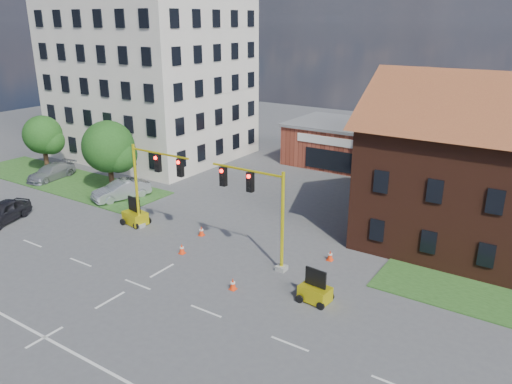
% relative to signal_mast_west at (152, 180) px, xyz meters
% --- Properties ---
extents(ground, '(120.00, 120.00, 0.00)m').
position_rel_signal_mast_west_xyz_m(ground, '(4.36, -6.00, -3.92)').
color(ground, '#49494C').
rests_on(ground, ground).
extents(grass_verge_nw, '(22.00, 6.00, 0.08)m').
position_rel_signal_mast_west_xyz_m(grass_verge_nw, '(-15.64, 4.00, -3.88)').
color(grass_verge_nw, '#24481B').
rests_on(grass_verge_nw, ground).
extents(grass_verge_ne, '(14.00, 4.00, 0.08)m').
position_rel_signal_mast_west_xyz_m(grass_verge_ne, '(22.36, 3.00, -3.88)').
color(grass_verge_ne, '#24481B').
rests_on(grass_verge_ne, ground).
extents(lane_markings, '(60.00, 36.00, 0.01)m').
position_rel_signal_mast_west_xyz_m(lane_markings, '(4.36, -9.00, -3.91)').
color(lane_markings, silver).
rests_on(lane_markings, ground).
extents(office_block, '(18.40, 15.40, 20.60)m').
position_rel_signal_mast_west_xyz_m(office_block, '(-15.64, 15.91, 6.39)').
color(office_block, beige).
rests_on(office_block, ground).
extents(brick_shop, '(12.40, 8.40, 4.30)m').
position_rel_signal_mast_west_xyz_m(brick_shop, '(4.36, 23.99, -1.76)').
color(brick_shop, maroon).
rests_on(brick_shop, ground).
extents(tree_large, '(7.72, 7.35, 9.33)m').
position_rel_signal_mast_west_xyz_m(tree_large, '(11.23, 21.08, 1.49)').
color(tree_large, '#372414').
rests_on(tree_large, ground).
extents(tree_nw_front, '(4.70, 4.48, 6.24)m').
position_rel_signal_mast_west_xyz_m(tree_nw_front, '(-9.42, 4.58, -0.09)').
color(tree_nw_front, '#372414').
rests_on(tree_nw_front, ground).
extents(tree_nw_rear, '(3.91, 3.72, 5.58)m').
position_rel_signal_mast_west_xyz_m(tree_nw_rear, '(-19.46, 5.08, -0.37)').
color(tree_nw_rear, '#372414').
rests_on(tree_nw_rear, ground).
extents(signal_mast_west, '(5.30, 0.60, 6.20)m').
position_rel_signal_mast_west_xyz_m(signal_mast_west, '(0.00, 0.00, 0.00)').
color(signal_mast_west, gray).
rests_on(signal_mast_west, ground).
extents(signal_mast_east, '(5.30, 0.60, 6.20)m').
position_rel_signal_mast_west_xyz_m(signal_mast_east, '(8.71, 0.00, 0.00)').
color(signal_mast_east, gray).
rests_on(signal_mast_east, ground).
extents(trailer_west, '(1.93, 1.45, 2.00)m').
position_rel_signal_mast_west_xyz_m(trailer_west, '(-2.28, 0.22, -3.29)').
color(trailer_west, yellow).
rests_on(trailer_west, ground).
extents(trailer_east, '(1.71, 1.23, 1.83)m').
position_rel_signal_mast_west_xyz_m(trailer_east, '(13.63, -2.03, -3.35)').
color(trailer_east, yellow).
rests_on(trailer_east, ground).
extents(cone_a, '(0.40, 0.40, 0.70)m').
position_rel_signal_mast_west_xyz_m(cone_a, '(3.82, -1.57, -3.58)').
color(cone_a, red).
rests_on(cone_a, ground).
extents(cone_b, '(0.40, 0.40, 0.70)m').
position_rel_signal_mast_west_xyz_m(cone_b, '(3.05, 1.34, -3.58)').
color(cone_b, red).
rests_on(cone_b, ground).
extents(cone_c, '(0.40, 0.40, 0.70)m').
position_rel_signal_mast_west_xyz_m(cone_c, '(9.22, -3.43, -3.58)').
color(cone_c, red).
rests_on(cone_c, ground).
extents(cone_d, '(0.40, 0.40, 0.70)m').
position_rel_signal_mast_west_xyz_m(cone_d, '(12.22, 2.83, -3.58)').
color(cone_d, red).
rests_on(cone_d, ground).
extents(pickup_white, '(6.35, 4.21, 1.62)m').
position_rel_signal_mast_west_xyz_m(pickup_white, '(13.47, 10.00, -3.11)').
color(pickup_white, white).
rests_on(pickup_white, ground).
extents(sedan_dark, '(3.20, 4.97, 1.57)m').
position_rel_signal_mast_west_xyz_m(sedan_dark, '(-10.83, -4.87, -3.13)').
color(sedan_dark, black).
rests_on(sedan_dark, ground).
extents(sedan_silver_front, '(3.03, 5.11, 1.59)m').
position_rel_signal_mast_west_xyz_m(sedan_silver_front, '(-7.32, 3.49, -3.12)').
color(sedan_silver_front, '#A3A6AA').
rests_on(sedan_silver_front, ground).
extents(sedan_silver_rear, '(2.53, 5.10, 1.43)m').
position_rel_signal_mast_west_xyz_m(sedan_silver_rear, '(-17.03, 3.65, -3.21)').
color(sedan_silver_rear, '#A3A6AA').
rests_on(sedan_silver_rear, ground).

